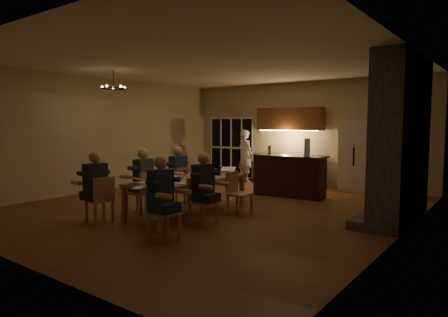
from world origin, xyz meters
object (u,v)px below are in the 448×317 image
chair_right_far (240,193)px  can_cola (221,169)px  person_right_mid (203,189)px  laptop_c (178,172)px  mug_back (201,172)px  plate_left (145,182)px  dining_table (188,196)px  refrigerator (358,156)px  laptop_f (227,170)px  mug_front (171,179)px  can_silver (168,180)px  redcup_mid (185,172)px  person_left_mid (143,180)px  standing_person (245,156)px  chandelier (114,89)px  plate_near (181,183)px  bar_blender (307,147)px  person_right_near (161,197)px  bar_bottle (269,150)px  laptop_a (139,178)px  chair_right_near (164,213)px  laptop_e (211,168)px  can_right (213,176)px  chair_left_far (174,186)px  redcup_near (152,185)px  person_left_far (178,176)px  bar_island (289,176)px  chair_left_near (99,199)px  chair_right_mid (203,201)px  plate_far (226,176)px  person_left_near (96,187)px  chair_left_mid (139,192)px  laptop_b (165,179)px  mug_mid (207,174)px  laptop_d (195,175)px

chair_right_far → can_cola: bearing=51.3°
person_right_mid → laptop_c: bearing=66.5°
mug_back → plate_left: mug_back is taller
dining_table → refrigerator: bearing=69.0°
laptop_f → mug_front: size_ratio=3.20×
laptop_f → can_silver: size_ratio=2.67×
refrigerator → redcup_mid: bearing=-117.3°
person_left_mid → laptop_c: 0.77m
standing_person → plate_left: bearing=121.3°
chandelier → plate_near: (2.80, -0.64, -1.99)m
laptop_f → redcup_mid: bearing=-168.5°
redcup_mid → bar_blender: size_ratio=0.26×
person_right_near → bar_blender: bar_blender is taller
can_cola → bar_bottle: size_ratio=0.50×
laptop_a → bar_bottle: 4.15m
chair_right_near → bar_blender: size_ratio=1.96×
plate_near → laptop_e: bearing=110.6°
redcup_mid → chair_right_far: bearing=8.5°
laptop_c → plate_left: 0.95m
can_right → chair_left_far: bearing=170.9°
redcup_near → refrigerator: bearing=76.0°
person_left_far → plate_near: (1.22, -1.20, 0.07)m
dining_table → person_right_mid: person_right_mid is taller
laptop_c → redcup_mid: bearing=-93.2°
bar_island → chair_left_near: size_ratio=2.14×
chair_right_mid → bar_blender: (0.40, 3.65, 0.86)m
redcup_near → plate_far: size_ratio=0.44×
mug_back → can_silver: 1.50m
chair_right_mid → laptop_e: bearing=32.9°
person_left_mid → redcup_mid: person_left_mid is taller
person_left_near → laptop_e: person_left_near is taller
dining_table → chair_right_far: 1.09m
chair_left_mid → laptop_b: size_ratio=2.78×
mug_back → can_right: 0.88m
redcup_mid → plate_left: bearing=-83.6°
chair_right_mid → plate_near: 0.56m
can_cola → bar_bottle: 1.69m
laptop_f → plate_left: size_ratio=1.44×
redcup_mid → can_silver: size_ratio=1.00×
person_left_far → laptop_a: 1.77m
plate_near → laptop_a: bearing=-144.9°
laptop_f → bar_blender: bearing=40.4°
chair_left_far → bar_blender: bar_blender is taller
mug_back → plate_far: mug_back is taller
chair_left_mid → plate_near: (1.31, -0.07, 0.31)m
chandelier → plate_near: bearing=-12.9°
chair_right_mid → can_right: 1.00m
laptop_c → mug_mid: (0.36, 0.53, -0.06)m
person_right_mid → plate_far: 1.32m
laptop_d → can_right: 0.42m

